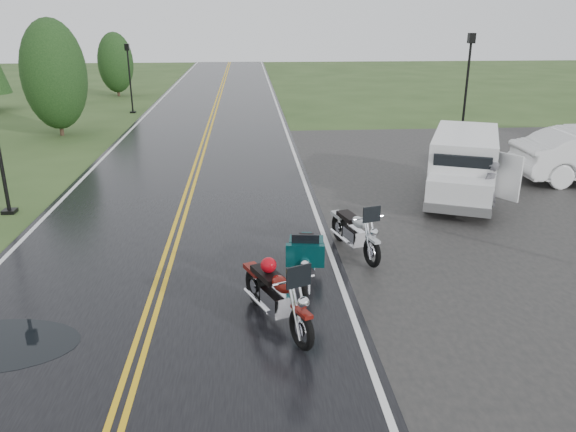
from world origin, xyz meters
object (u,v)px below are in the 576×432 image
at_px(motorcycle_silver, 373,241).
at_px(person_at_van, 489,190).
at_px(motorcycle_teal, 305,273).
at_px(lamp_post_far_left, 130,79).
at_px(motorcycle_red, 302,313).
at_px(van_white, 432,178).
at_px(lamp_post_far_right, 467,85).

relative_size(motorcycle_silver, person_at_van, 1.45).
bearing_deg(person_at_van, motorcycle_teal, 7.98).
bearing_deg(lamp_post_far_left, person_at_van, -54.92).
height_order(person_at_van, lamp_post_far_left, lamp_post_far_left).
height_order(motorcycle_red, person_at_van, person_at_van).
height_order(motorcycle_silver, van_white, van_white).
bearing_deg(van_white, motorcycle_silver, -101.12).
height_order(motorcycle_teal, lamp_post_far_right, lamp_post_far_right).
bearing_deg(person_at_van, motorcycle_silver, 6.66).
height_order(person_at_van, lamp_post_far_right, lamp_post_far_right).
relative_size(motorcycle_teal, lamp_post_far_left, 0.60).
bearing_deg(lamp_post_far_right, person_at_van, -107.11).
relative_size(van_white, lamp_post_far_right, 1.10).
relative_size(motorcycle_red, motorcycle_teal, 1.06).
distance_m(motorcycle_silver, lamp_post_far_right, 16.05).
bearing_deg(motorcycle_teal, van_white, 58.54).
bearing_deg(motorcycle_teal, person_at_van, 46.75).
distance_m(van_white, lamp_post_far_right, 11.62).
xyz_separation_m(motorcycle_red, lamp_post_far_right, (9.22, 17.31, 1.60)).
bearing_deg(lamp_post_far_right, van_white, -114.90).
height_order(motorcycle_silver, person_at_van, person_at_van).
xyz_separation_m(person_at_van, lamp_post_far_left, (-13.25, 18.86, 1.15)).
xyz_separation_m(motorcycle_red, person_at_van, (5.82, 6.29, 0.07)).
xyz_separation_m(motorcycle_red, motorcycle_teal, (0.22, 1.61, -0.04)).
relative_size(motorcycle_teal, person_at_van, 1.46).
xyz_separation_m(motorcycle_teal, van_white, (4.14, 5.23, 0.32)).
bearing_deg(motorcycle_silver, lamp_post_far_left, 96.81).
distance_m(motorcycle_silver, van_white, 4.47).
relative_size(lamp_post_far_left, lamp_post_far_right, 0.83).
bearing_deg(lamp_post_far_right, lamp_post_far_left, 154.77).
relative_size(motorcycle_red, person_at_van, 1.55).
distance_m(motorcycle_silver, lamp_post_far_left, 23.93).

